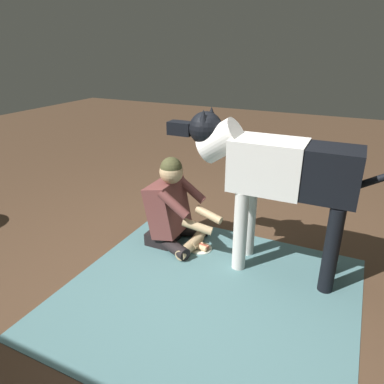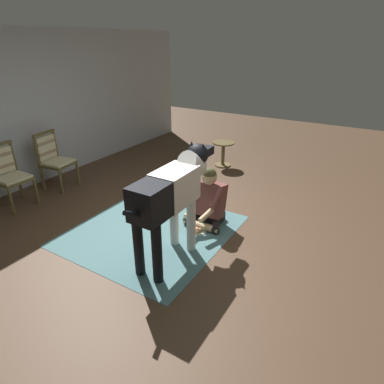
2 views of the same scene
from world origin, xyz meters
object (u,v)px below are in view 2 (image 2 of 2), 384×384
Objects in this scene: person_sitting_on_floor at (209,201)px; large_dog at (172,192)px; dining_chair_left_of_pair at (8,173)px; dining_chair_right_of_pair at (53,158)px; round_side_table at (223,152)px; hot_dog_on_plate at (198,230)px.

person_sitting_on_floor is 1.02m from large_dog.
dining_chair_left_of_pair is at bearing 93.80° from large_dog.
dining_chair_right_of_pair is at bearing 77.84° from large_dog.
dining_chair_right_of_pair is at bearing 95.05° from person_sitting_on_floor.
large_dog is at bearing -179.70° from person_sitting_on_floor.
round_side_table is at bearing -31.72° from dining_chair_left_of_pair.
person_sitting_on_floor is at bearing -84.95° from dining_chair_right_of_pair.
round_side_table is (2.49, -2.05, -0.24)m from dining_chair_right_of_pair.
large_dog is 3.29m from round_side_table.
dining_chair_left_of_pair is at bearing 179.94° from dining_chair_right_of_pair.
dining_chair_left_of_pair is 0.58× the size of large_dog.
dining_chair_right_of_pair reaches higher than hot_dog_on_plate.
hot_dog_on_plate is at bearing -179.70° from person_sitting_on_floor.
round_side_table is (3.31, -2.05, -0.24)m from dining_chair_left_of_pair.
hot_dog_on_plate is at bearing -160.81° from round_side_table.
dining_chair_left_of_pair is 1.17× the size of person_sitting_on_floor.
round_side_table is (2.51, 0.87, 0.28)m from hot_dog_on_plate.
person_sitting_on_floor is at bearing 0.30° from hot_dog_on_plate.
dining_chair_right_of_pair is 4.64× the size of hot_dog_on_plate.
hot_dog_on_plate is (-0.02, -2.92, -0.52)m from dining_chair_right_of_pair.
round_side_table is at bearing 19.19° from hot_dog_on_plate.
dining_chair_left_of_pair reaches higher than round_side_table.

